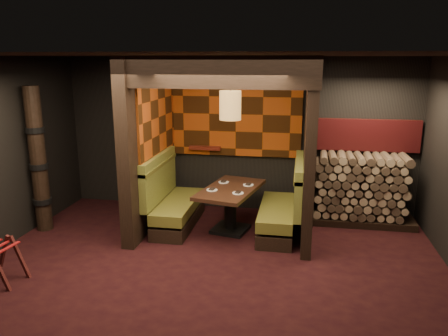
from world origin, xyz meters
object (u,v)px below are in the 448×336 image
at_px(pendant_lamp, 230,105).
at_px(luggage_rack, 1,260).
at_px(dining_table, 230,201).
at_px(firewood_stack, 364,189).
at_px(booth_bench_right, 283,209).
at_px(totem_column, 38,161).
at_px(booth_bench_left, 172,203).

xyz_separation_m(pendant_lamp, luggage_rack, (-2.63, -2.15, -1.80)).
bearing_deg(dining_table, firewood_stack, 19.51).
height_order(booth_bench_right, pendant_lamp, pendant_lamp).
distance_m(pendant_lamp, totem_column, 3.27).
height_order(pendant_lamp, totem_column, pendant_lamp).
bearing_deg(pendant_lamp, dining_table, 90.00).
bearing_deg(luggage_rack, booth_bench_right, 33.22).
height_order(booth_bench_left, luggage_rack, booth_bench_left).
distance_m(booth_bench_left, luggage_rack, 2.80).
height_order(dining_table, totem_column, totem_column).
relative_size(dining_table, luggage_rack, 2.57).
height_order(dining_table, luggage_rack, dining_table).
xyz_separation_m(booth_bench_left, totem_column, (-2.09, -0.55, 0.79)).
bearing_deg(luggage_rack, booth_bench_left, 55.00).
xyz_separation_m(pendant_lamp, firewood_stack, (2.22, 0.84, -1.49)).
bearing_deg(pendant_lamp, luggage_rack, -140.67).
height_order(booth_bench_left, pendant_lamp, pendant_lamp).
distance_m(booth_bench_left, firewood_stack, 3.33).
bearing_deg(firewood_stack, totem_column, -166.81).
distance_m(luggage_rack, totem_column, 2.01).
bearing_deg(totem_column, firewood_stack, 13.19).
bearing_deg(booth_bench_right, dining_table, -174.25).
relative_size(booth_bench_left, pendant_lamp, 1.65).
xyz_separation_m(dining_table, firewood_stack, (2.22, 0.79, 0.09)).
relative_size(luggage_rack, totem_column, 0.25).
xyz_separation_m(totem_column, firewood_stack, (5.33, 1.25, -0.57)).
bearing_deg(dining_table, pendant_lamp, -90.00).
relative_size(booth_bench_right, luggage_rack, 2.64).
distance_m(booth_bench_left, totem_column, 2.30).
xyz_separation_m(dining_table, totem_column, (-3.11, -0.46, 0.67)).
bearing_deg(booth_bench_left, dining_table, -4.89).
bearing_deg(firewood_stack, dining_table, -160.49).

